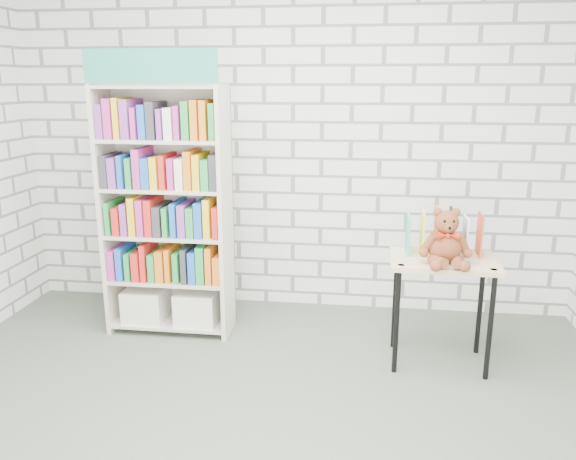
# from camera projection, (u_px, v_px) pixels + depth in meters

# --- Properties ---
(ground) EXTENTS (4.50, 4.50, 0.00)m
(ground) POSITION_uv_depth(u_px,v_px,m) (245.00, 445.00, 2.95)
(ground) COLOR #485245
(ground) RESTS_ON ground
(room_shell) EXTENTS (4.52, 4.02, 2.81)m
(room_shell) POSITION_uv_depth(u_px,v_px,m) (238.00, 98.00, 2.50)
(room_shell) COLOR silver
(room_shell) RESTS_ON ground
(bookshelf) EXTENTS (0.92, 0.36, 2.07)m
(bookshelf) POSITION_uv_depth(u_px,v_px,m) (167.00, 210.00, 4.12)
(bookshelf) COLOR beige
(bookshelf) RESTS_ON ground
(display_table) EXTENTS (0.70, 0.49, 0.74)m
(display_table) POSITION_uv_depth(u_px,v_px,m) (443.00, 274.00, 3.68)
(display_table) COLOR tan
(display_table) RESTS_ON ground
(table_books) EXTENTS (0.48, 0.22, 0.28)m
(table_books) POSITION_uv_depth(u_px,v_px,m) (444.00, 233.00, 3.72)
(table_books) COLOR #2AB99B
(table_books) RESTS_ON display_table
(teddy_bear) EXTENTS (0.33, 0.31, 0.36)m
(teddy_bear) POSITION_uv_depth(u_px,v_px,m) (446.00, 242.00, 3.51)
(teddy_bear) COLOR brown
(teddy_bear) RESTS_ON display_table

